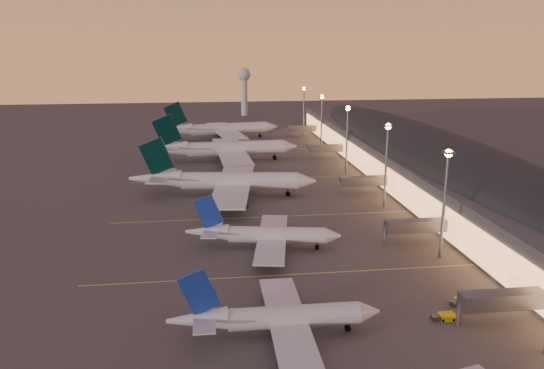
{
  "coord_description": "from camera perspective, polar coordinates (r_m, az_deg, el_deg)",
  "views": [
    {
      "loc": [
        -17.73,
        -109.92,
        48.73
      ],
      "look_at": [
        2.0,
        45.0,
        7.0
      ],
      "focal_mm": 35.0,
      "sensor_mm": 36.0,
      "label": 1
    }
  ],
  "objects": [
    {
      "name": "radar_tower",
      "position": [
        371.93,
        -3.02,
        10.8
      ],
      "size": [
        9.0,
        9.0,
        32.5
      ],
      "color": "silver",
      "rests_on": "ground"
    },
    {
      "name": "ground",
      "position": [
        121.54,
        1.77,
        -8.69
      ],
      "size": [
        700.0,
        700.0,
        0.0
      ],
      "primitive_type": "plane",
      "color": "#474542"
    },
    {
      "name": "airliner_narrow_south",
      "position": [
        93.23,
        0.39,
        -14.14
      ],
      "size": [
        36.64,
        32.59,
        13.14
      ],
      "rotation": [
        0.0,
        0.0,
        -0.01
      ],
      "color": "silver",
      "rests_on": "ground"
    },
    {
      "name": "light_masts",
      "position": [
        185.62,
        9.72,
        5.08
      ],
      "size": [
        2.2,
        217.2,
        25.9
      ],
      "color": "slate",
      "rests_on": "ground"
    },
    {
      "name": "baggage_tug_b",
      "position": [
        110.97,
        19.63,
        -11.7
      ],
      "size": [
        4.47,
        3.11,
        1.24
      ],
      "rotation": [
        0.0,
        0.0,
        0.39
      ],
      "color": "yellow",
      "rests_on": "ground"
    },
    {
      "name": "airliner_wide_near",
      "position": [
        174.05,
        -5.28,
        0.36
      ],
      "size": [
        61.39,
        56.43,
        19.65
      ],
      "rotation": [
        0.0,
        0.0,
        -0.14
      ],
      "color": "silver",
      "rests_on": "ground"
    },
    {
      "name": "airliner_wide_far",
      "position": [
        279.07,
        -5.72,
        5.92
      ],
      "size": [
        63.66,
        58.64,
        20.4
      ],
      "rotation": [
        0.0,
        0.0,
        0.16
      ],
      "color": "silver",
      "rests_on": "ground"
    },
    {
      "name": "terminal_building",
      "position": [
        202.96,
        16.01,
        3.02
      ],
      "size": [
        56.35,
        255.0,
        17.46
      ],
      "color": "#45464A",
      "rests_on": "ground"
    },
    {
      "name": "airliner_narrow_north",
      "position": [
        129.65,
        -0.95,
        -5.45
      ],
      "size": [
        38.02,
        34.36,
        13.6
      ],
      "rotation": [
        0.0,
        0.0,
        -0.17
      ],
      "color": "silver",
      "rests_on": "ground"
    },
    {
      "name": "baggage_tug_a",
      "position": [
        104.17,
        18.0,
        -13.37
      ],
      "size": [
        4.21,
        1.92,
        1.25
      ],
      "rotation": [
        0.0,
        0.0,
        0.01
      ],
      "color": "yellow",
      "rests_on": "ground"
    },
    {
      "name": "lane_markings",
      "position": [
        158.63,
        -0.49,
        -2.93
      ],
      "size": [
        90.0,
        180.36,
        0.0
      ],
      "color": "#D8C659",
      "rests_on": "ground"
    },
    {
      "name": "airliner_wide_mid",
      "position": [
        225.7,
        -5.37,
        3.82
      ],
      "size": [
        65.24,
        59.46,
        20.88
      ],
      "rotation": [
        0.0,
        0.0,
        0.05
      ],
      "color": "silver",
      "rests_on": "ground"
    }
  ]
}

